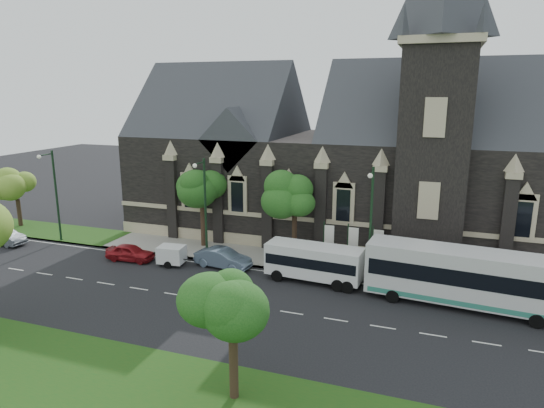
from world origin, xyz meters
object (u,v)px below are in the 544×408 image
at_px(banner_flag_center, 351,243).
at_px(street_lamp_mid, 204,204).
at_px(sedan, 223,258).
at_px(car_far_grey, 3,236).
at_px(box_trailer, 172,254).
at_px(tree_walk_left, 205,188).
at_px(car_far_red, 130,252).
at_px(street_lamp_near, 371,218).
at_px(tour_coach, 470,277).
at_px(banner_flag_left, 327,241).
at_px(street_lamp_far, 54,191).
at_px(tree_park_east, 237,308).
at_px(shuttle_bus, 314,261).
at_px(banner_flag_right, 376,246).
at_px(tree_walk_far, 18,185).
at_px(tree_walk_right, 298,193).

bearing_deg(banner_flag_center, street_lamp_mid, -171.18).
relative_size(sedan, car_far_grey, 1.03).
distance_m(box_trailer, car_far_grey, 18.38).
relative_size(tree_walk_left, car_far_red, 1.80).
bearing_deg(street_lamp_near, tour_coach, -17.26).
height_order(banner_flag_left, car_far_red, banner_flag_left).
height_order(street_lamp_far, car_far_grey, street_lamp_far).
bearing_deg(banner_flag_center, tree_park_east, -96.57).
height_order(banner_flag_center, car_far_red, banner_flag_center).
bearing_deg(box_trailer, car_far_grey, 175.65).
height_order(tree_park_east, shuttle_bus, tree_park_east).
xyz_separation_m(tree_park_east, street_lamp_far, (-26.18, 16.42, 0.49)).
bearing_deg(street_lamp_near, tree_park_east, -103.11).
relative_size(shuttle_bus, car_far_red, 1.79).
bearing_deg(street_lamp_far, car_far_red, -12.06).
relative_size(banner_flag_right, shuttle_bus, 0.53).
bearing_deg(banner_flag_right, street_lamp_far, -176.40).
bearing_deg(tour_coach, street_lamp_far, -178.29).
bearing_deg(banner_flag_center, car_far_red, -167.93).
distance_m(street_lamp_mid, banner_flag_left, 10.81).
xyz_separation_m(tree_park_east, box_trailer, (-12.46, 14.56, -3.67)).
relative_size(tree_walk_far, car_far_grey, 1.32).
distance_m(tree_walk_far, box_trailer, 22.41).
height_order(tree_park_east, tree_walk_far, same).
xyz_separation_m(banner_flag_right, tour_coach, (6.82, -4.11, -0.21)).
relative_size(tree_park_east, sedan, 1.29).
xyz_separation_m(tree_walk_far, car_far_grey, (3.17, -5.39, -3.84)).
height_order(street_lamp_near, sedan, street_lamp_near).
distance_m(tree_walk_right, banner_flag_left, 4.92).
bearing_deg(street_lamp_far, banner_flag_right, 3.60).
xyz_separation_m(tree_park_east, street_lamp_mid, (-10.18, 16.42, 0.49)).
bearing_deg(tree_park_east, car_far_grey, 155.40).
relative_size(street_lamp_mid, shuttle_bus, 1.18).
distance_m(street_lamp_mid, banner_flag_center, 12.73).
relative_size(street_lamp_far, car_far_red, 2.12).
bearing_deg(tour_coach, tree_walk_right, 162.37).
height_order(tree_walk_right, car_far_grey, tree_walk_right).
bearing_deg(banner_flag_right, box_trailer, -167.19).
xyz_separation_m(tree_walk_left, banner_flag_right, (16.08, -1.70, -3.35)).
bearing_deg(tree_walk_right, tree_walk_left, -179.94).
relative_size(banner_flag_right, car_far_red, 0.94).
relative_size(tree_walk_left, street_lamp_mid, 0.85).
xyz_separation_m(street_lamp_near, box_trailer, (-16.28, -1.86, -4.16)).
relative_size(tree_walk_left, car_far_grey, 1.61).
distance_m(tree_park_east, street_lamp_far, 30.90).
xyz_separation_m(street_lamp_mid, banner_flag_center, (12.29, 1.91, -2.73)).
distance_m(street_lamp_far, tour_coach, 37.29).
height_order(tree_walk_left, street_lamp_far, street_lamp_far).
relative_size(banner_flag_left, shuttle_bus, 0.53).
distance_m(tree_walk_far, street_lamp_near, 37.95).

